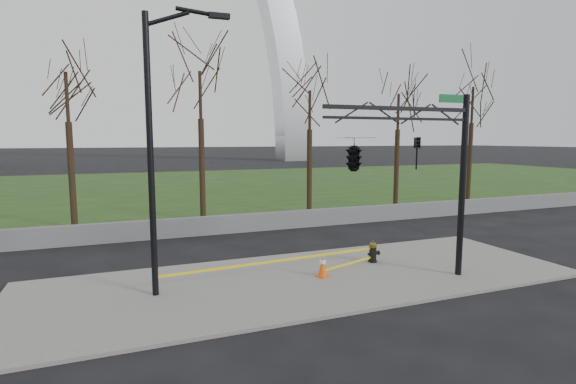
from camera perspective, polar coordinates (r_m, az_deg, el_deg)
name	(u,v)px	position (r m, az deg, el deg)	size (l,w,h in m)	color
ground	(308,280)	(14.45, 2.65, -11.55)	(500.00, 500.00, 0.00)	black
sidewalk	(308,279)	(14.43, 2.65, -11.36)	(18.00, 6.00, 0.10)	slate
grass_strip	(181,187)	(43.11, -13.85, 0.69)	(120.00, 40.00, 0.06)	#1B3F16
guardrail	(242,223)	(21.65, -6.04, -4.09)	(60.00, 0.30, 0.90)	#59595B
tree_row	(201,138)	(24.89, -11.42, 7.02)	(43.52, 4.00, 9.34)	black
fire_hydrant	(373,252)	(16.34, 11.13, -7.77)	(0.49, 0.32, 0.80)	black
traffic_cone	(323,266)	(14.44, 4.58, -9.69)	(0.48, 0.48, 0.70)	#E6510C
street_light	(158,135)	(12.72, -16.71, 7.16)	(2.39, 0.31, 8.21)	black
traffic_signal_mast	(377,154)	(13.21, 11.59, 4.92)	(5.10, 2.50, 6.00)	black
caution_tape	(296,262)	(14.60, 1.05, -9.14)	(7.71, 0.87, 0.41)	yellow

